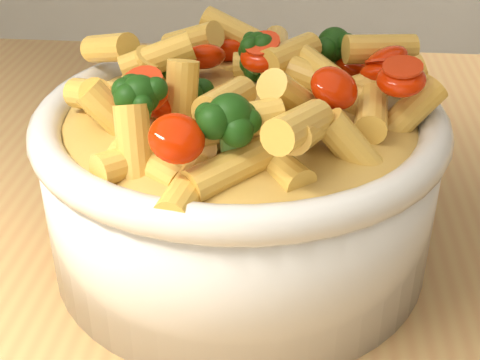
{
  "coord_description": "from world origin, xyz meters",
  "views": [
    {
      "loc": [
        0.02,
        -0.37,
        1.17
      ],
      "look_at": [
        -0.02,
        -0.0,
        0.95
      ],
      "focal_mm": 50.0,
      "sensor_mm": 36.0,
      "label": 1
    }
  ],
  "objects": [
    {
      "name": "table",
      "position": [
        0.0,
        0.0,
        0.8
      ],
      "size": [
        1.2,
        0.8,
        0.9
      ],
      "color": "#A97F48",
      "rests_on": "ground"
    },
    {
      "name": "serving_bowl",
      "position": [
        -0.02,
        -0.0,
        0.95
      ],
      "size": [
        0.25,
        0.25,
        0.11
      ],
      "color": "silver",
      "rests_on": "table"
    },
    {
      "name": "pasta_salad",
      "position": [
        -0.02,
        -0.0,
        1.02
      ],
      "size": [
        0.2,
        0.2,
        0.04
      ],
      "color": "#FFCD50",
      "rests_on": "serving_bowl"
    }
  ]
}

